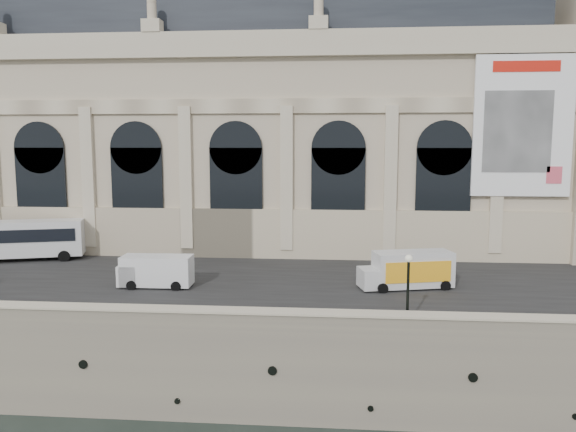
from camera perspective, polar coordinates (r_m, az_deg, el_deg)
name	(u,v)px	position (r m, az deg, el deg)	size (l,w,h in m)	color
ground	(241,425)	(37.44, -4.82, -20.36)	(260.00, 260.00, 0.00)	black
quay	(288,261)	(69.40, -0.02, -4.61)	(160.00, 70.00, 6.00)	gray
street	(267,277)	(48.36, -2.12, -6.24)	(160.00, 24.00, 0.06)	#2D2D2D
parapet	(241,319)	(35.42, -4.77, -10.38)	(160.00, 1.40, 1.21)	gray
museum	(232,123)	(64.62, -5.69, 9.39)	(69.00, 18.70, 29.10)	#BDAD91
bus_left	(11,239)	(60.79, -26.29, -2.11)	(13.55, 6.48, 3.93)	silver
van_c	(153,271)	(46.15, -13.58, -5.48)	(5.79, 2.50, 2.56)	silver
box_truck	(408,270)	(45.43, 12.06, -5.40)	(7.67, 4.06, 2.95)	silver
lamp_right	(408,291)	(35.92, 12.08, -7.49)	(0.47, 0.47, 4.60)	black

